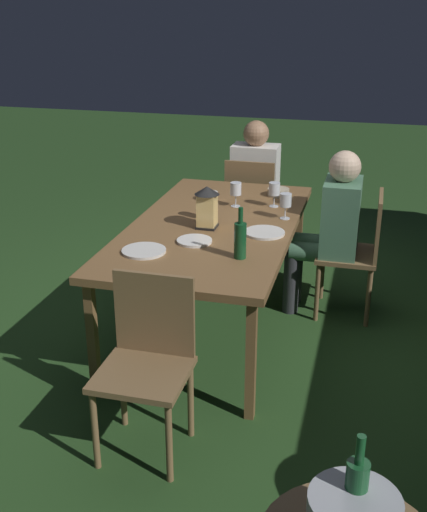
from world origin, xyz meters
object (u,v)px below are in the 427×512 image
Objects in this scene: dining_table at (214,231)px; wine_glass_d at (208,202)px; chair_head_far at (147,357)px; bowl_bread at (209,196)px; wine_glass_a at (274,190)px; wine_glass_c at (236,190)px; green_bottle_on_table at (240,239)px; chair_side_right_a at (358,248)px; wine_glass_b at (286,201)px; lantern_centerpiece at (207,205)px; person_in_green at (331,225)px; person_in_cream at (256,180)px; chair_head_near at (251,204)px; plate_a at (144,251)px; plate_c at (264,233)px; plate_b at (194,241)px; bowl_olives at (278,192)px.

wine_glass_d reaches higher than dining_table.
chair_head_far is 1.77m from bowl_bread.
wine_glass_c is (0.06, -0.25, 0.00)m from wine_glass_a.
bowl_bread is (-0.42, -0.10, -0.09)m from wine_glass_d.
green_bottle_on_table is 2.27× the size of bowl_bread.
wine_glass_b is (0.23, -0.48, 0.37)m from chair_side_right_a.
wine_glass_a is (-0.01, -0.59, 0.37)m from chair_side_right_a.
person_in_green is at bearing 125.86° from lantern_centerpiece.
dining_table is at bearing -0.00° from person_in_cream.
wine_glass_c is at bearing -84.84° from person_in_green.
wine_glass_c and wine_glass_d have the same top height.
wine_glass_a is (0.79, 0.31, 0.37)m from chair_head_near.
wine_glass_d reaches higher than bowl_bread.
plate_a is at bearing -18.22° from wine_glass_c.
chair_side_right_a reaches higher than bowl_bread.
bowl_bread is (-0.50, -0.16, 0.08)m from dining_table.
plate_c is (0.55, 0.04, -0.11)m from wine_glass_a.
wine_glass_c is 0.81× the size of plate_b.
wine_glass_a is at bearing 104.22° from wine_glass_c.
wine_glass_a is at bearing -154.70° from wine_glass_b.
lantern_centerpiece is (0.08, -0.02, 0.20)m from dining_table.
plate_c is at bearing 171.58° from green_bottle_on_table.
wine_glass_c is (-0.17, -0.37, 0.00)m from wine_glass_b.
lantern_centerpiece reaches higher than dining_table.
plate_b is (0.79, -0.93, 0.26)m from chair_side_right_a.
wine_glass_a is 1.00× the size of wine_glass_c.
chair_head_near is 0.25m from person_in_cream.
plate_c is at bearing 3.33° from bowl_olives.
dining_table is 8.04× the size of plate_c.
bowl_bread is at bearing -115.66° from wine_glass_b.
wine_glass_c is at bearing 161.78° from plate_a.
dining_table is 1.26m from chair_head_near.
person_in_cream reaches higher than wine_glass_d.
dining_table is 0.53m from bowl_bread.
wine_glass_d is at bearing -20.35° from wine_glass_c.
bowl_olives is (-1.28, 0.56, 0.02)m from plate_a.
wine_glass_b is (0.24, 0.11, 0.00)m from wine_glass_a.
wine_glass_d is 1.32× the size of bowl_bread.
wine_glass_c is 0.58m from plate_c.
wine_glass_b is at bearing 123.32° from lantern_centerpiece.
chair_head_near is 0.93m from wine_glass_c.
wine_glass_d is 0.74m from bowl_olives.
wine_glass_b is 1.32× the size of bowl_bread.
plate_a is (2.00, -0.26, 0.10)m from person_in_cream.
wine_glass_a is 0.26m from wine_glass_b.
person_in_green is 1.07m from green_bottle_on_table.
person_in_green is 1.21m from person_in_cream.
plate_a is at bearing -24.55° from dining_table.
person_in_cream is 1.31m from wine_glass_b.
green_bottle_on_table is 0.68m from wine_glass_d.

